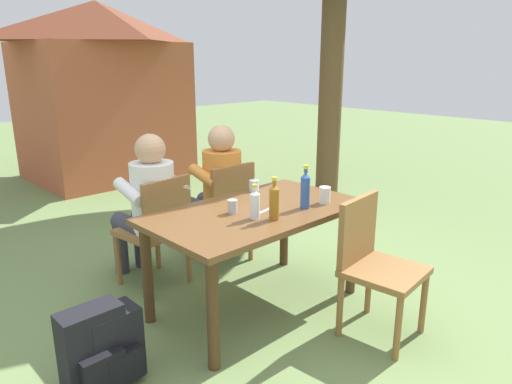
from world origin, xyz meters
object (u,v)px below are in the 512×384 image
bottle_clear (255,204)px  chair_near_right (373,260)px  chair_far_left (158,226)px  person_in_plaid_shirt (148,202)px  backpack_by_near_side (114,346)px  bottle_blue (305,190)px  bottle_amber (274,201)px  cup_steel (232,207)px  backpack_by_far_side (94,352)px  table_knife (260,213)px  chair_far_right (225,208)px  cup_glass (254,185)px  brick_kiosk (102,87)px  cup_white (325,195)px  dining_table (256,223)px  person_in_white_shirt (216,186)px

bottle_clear → chair_near_right: bearing=-52.2°
chair_far_left → person_in_plaid_shirt: (-0.01, 0.11, 0.17)m
backpack_by_near_side → bottle_blue: bearing=-7.2°
bottle_amber → cup_steel: size_ratio=3.03×
backpack_by_far_side → table_knife: bearing=-1.8°
chair_far_right → cup_glass: (-0.02, -0.38, 0.27)m
cup_steel → table_knife: cup_steel is taller
backpack_by_near_side → brick_kiosk: (2.17, 4.37, 1.10)m
chair_near_right → cup_white: 0.58m
chair_far_left → bottle_blue: size_ratio=2.93×
bottle_amber → person_in_plaid_shirt: bearing=104.3°
cup_steel → cup_white: bearing=-24.4°
chair_near_right → person_in_plaid_shirt: bearing=112.8°
person_in_plaid_shirt → bottle_clear: bearing=-78.6°
dining_table → brick_kiosk: 4.51m
dining_table → cup_white: (0.44, -0.23, 0.15)m
chair_far_right → backpack_by_near_side: chair_far_right is taller
table_knife → brick_kiosk: (1.12, 4.41, 0.57)m
bottle_clear → cup_glass: bearing=47.0°
dining_table → table_knife: bearing=-115.3°
dining_table → chair_far_left: bearing=114.0°
chair_far_left → person_in_plaid_shirt: 0.20m
bottle_clear → brick_kiosk: 4.65m
chair_far_left → person_in_white_shirt: person_in_white_shirt is taller
brick_kiosk → bottle_clear: bearing=-105.2°
chair_far_right → table_knife: bearing=-114.4°
chair_far_left → bottle_amber: (0.26, -0.95, 0.35)m
cup_white → brick_kiosk: bearing=82.1°
person_in_white_shirt → person_in_plaid_shirt: size_ratio=1.00×
chair_far_right → table_knife: 0.91m
chair_far_left → cup_steel: (0.15, -0.68, 0.28)m
chair_far_right → cup_white: 1.00m
dining_table → cup_glass: size_ratio=17.74×
chair_far_right → brick_kiosk: (0.75, 3.61, 0.81)m
chair_far_right → bottle_clear: bottle_clear is taller
cup_glass → backpack_by_far_side: 1.65m
dining_table → backpack_by_far_side: dining_table is taller
person_in_white_shirt → table_knife: person_in_white_shirt is taller
bottle_amber → cup_white: bearing=-0.6°
person_in_plaid_shirt → bottle_blue: bearing=-60.5°
cup_glass → backpack_by_far_side: bearing=-165.6°
backpack_by_near_side → person_in_white_shirt: bearing=31.3°
person_in_plaid_shirt → brick_kiosk: (1.41, 3.50, 0.64)m
chair_far_left → dining_table: bearing=-66.0°
chair_far_right → backpack_by_far_side: 1.74m
brick_kiosk → backpack_by_near_side: bearing=-116.4°
bottle_blue → dining_table: bearing=141.0°
dining_table → person_in_plaid_shirt: size_ratio=1.24×
cup_glass → bottle_blue: bearing=-94.9°
dining_table → table_knife: table_knife is taller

